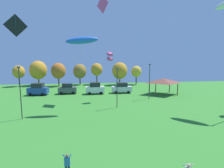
# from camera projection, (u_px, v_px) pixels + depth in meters

# --- Properties ---
(person_standing_far_right) EXTENTS (0.52, 0.48, 1.66)m
(person_standing_far_right) POSITION_uv_depth(u_px,v_px,m) (67.00, 164.00, 11.41)
(person_standing_far_right) COLOR black
(person_standing_far_right) RESTS_ON ground
(kite_flying_4) EXTENTS (1.95, 2.77, 3.35)m
(kite_flying_4) POSITION_uv_depth(u_px,v_px,m) (103.00, 4.00, 32.21)
(kite_flying_4) COLOR #E54C93
(kite_flying_5) EXTENTS (2.94, 1.58, 3.29)m
(kite_flying_5) POSITION_uv_depth(u_px,v_px,m) (16.00, 26.00, 26.07)
(kite_flying_5) COLOR black
(kite_flying_6) EXTENTS (4.81, 1.12, 3.02)m
(kite_flying_6) POSITION_uv_depth(u_px,v_px,m) (82.00, 40.00, 25.50)
(kite_flying_6) COLOR blue
(kite_flying_8) EXTENTS (1.18, 1.22, 1.64)m
(kite_flying_8) POSITION_uv_depth(u_px,v_px,m) (110.00, 56.00, 32.51)
(kite_flying_8) COLOR #E54C93
(parked_car_leftmost) EXTENTS (4.45, 2.44, 2.63)m
(parked_car_leftmost) POSITION_uv_depth(u_px,v_px,m) (38.00, 89.00, 38.36)
(parked_car_leftmost) COLOR #234299
(parked_car_leftmost) RESTS_ON ground
(parked_car_second_from_left) EXTENTS (4.12, 2.21, 2.40)m
(parked_car_second_from_left) POSITION_uv_depth(u_px,v_px,m) (67.00, 89.00, 39.86)
(parked_car_second_from_left) COLOR #4C5156
(parked_car_second_from_left) RESTS_ON ground
(parked_car_third_from_left) EXTENTS (4.17, 2.17, 2.63)m
(parked_car_third_from_left) POSITION_uv_depth(u_px,v_px,m) (95.00, 88.00, 39.72)
(parked_car_third_from_left) COLOR silver
(parked_car_third_from_left) RESTS_ON ground
(parked_car_rightmost_in_row) EXTENTS (4.69, 2.18, 2.41)m
(parked_car_rightmost_in_row) POSITION_uv_depth(u_px,v_px,m) (122.00, 88.00, 40.89)
(parked_car_rightmost_in_row) COLOR silver
(parked_car_rightmost_in_row) RESTS_ON ground
(park_pavilion) EXTENTS (6.44, 4.98, 3.60)m
(park_pavilion) POSITION_uv_depth(u_px,v_px,m) (163.00, 81.00, 39.18)
(park_pavilion) COLOR brown
(park_pavilion) RESTS_ON ground
(light_post_0) EXTENTS (0.36, 0.20, 6.94)m
(light_post_0) POSITION_uv_depth(u_px,v_px,m) (149.00, 80.00, 34.23)
(light_post_0) COLOR #2D2D33
(light_post_0) RESTS_ON ground
(light_post_1) EXTENTS (0.36, 0.20, 6.90)m
(light_post_1) POSITION_uv_depth(u_px,v_px,m) (20.00, 90.00, 22.35)
(light_post_1) COLOR #2D2D33
(light_post_1) RESTS_ON ground
(light_post_2) EXTENTS (0.36, 0.20, 6.38)m
(light_post_2) POSITION_uv_depth(u_px,v_px,m) (117.00, 86.00, 27.87)
(light_post_2) COLOR #2D2D33
(light_post_2) RESTS_ON ground
(treeline_tree_0) EXTENTS (3.40, 3.40, 6.15)m
(treeline_tree_0) POSITION_uv_depth(u_px,v_px,m) (19.00, 72.00, 50.76)
(treeline_tree_0) COLOR brown
(treeline_tree_0) RESTS_ON ground
(treeline_tree_1) EXTENTS (5.10, 5.10, 7.46)m
(treeline_tree_1) POSITION_uv_depth(u_px,v_px,m) (38.00, 70.00, 52.93)
(treeline_tree_1) COLOR brown
(treeline_tree_1) RESTS_ON ground
(treeline_tree_2) EXTENTS (4.22, 4.22, 6.86)m
(treeline_tree_2) POSITION_uv_depth(u_px,v_px,m) (58.00, 71.00, 51.26)
(treeline_tree_2) COLOR brown
(treeline_tree_2) RESTS_ON ground
(treeline_tree_3) EXTENTS (4.11, 4.11, 6.47)m
(treeline_tree_3) POSITION_uv_depth(u_px,v_px,m) (80.00, 71.00, 54.52)
(treeline_tree_3) COLOR brown
(treeline_tree_3) RESTS_ON ground
(treeline_tree_4) EXTENTS (3.61, 3.61, 6.70)m
(treeline_tree_4) POSITION_uv_depth(u_px,v_px,m) (97.00, 70.00, 55.21)
(treeline_tree_4) COLOR brown
(treeline_tree_4) RESTS_ON ground
(treeline_tree_5) EXTENTS (4.71, 4.71, 6.99)m
(treeline_tree_5) POSITION_uv_depth(u_px,v_px,m) (120.00, 71.00, 54.00)
(treeline_tree_5) COLOR brown
(treeline_tree_5) RESTS_ON ground
(treeline_tree_6) EXTENTS (3.20, 3.20, 5.87)m
(treeline_tree_6) POSITION_uv_depth(u_px,v_px,m) (136.00, 72.00, 54.98)
(treeline_tree_6) COLOR brown
(treeline_tree_6) RESTS_ON ground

